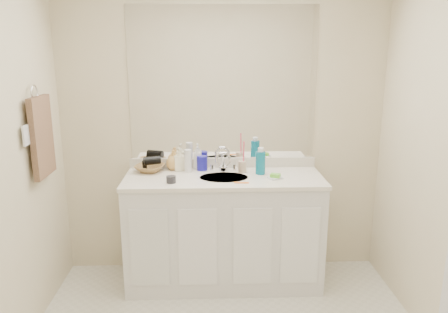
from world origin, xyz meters
name	(u,v)px	position (x,y,z in m)	size (l,w,h in m)	color
wall_back	(223,129)	(0.00, 1.30, 1.20)	(2.60, 0.02, 2.40)	beige
vanity_cabinet	(224,231)	(0.00, 1.02, 0.42)	(1.50, 0.55, 0.85)	silver
countertop	(224,178)	(0.00, 1.02, 0.86)	(1.52, 0.57, 0.03)	white
backsplash	(223,163)	(0.00, 1.29, 0.92)	(1.52, 0.03, 0.08)	silver
sink_basin	(224,179)	(0.00, 1.00, 0.87)	(0.37, 0.37, 0.02)	#B8B2A1
faucet	(223,164)	(0.00, 1.18, 0.94)	(0.02, 0.02, 0.11)	silver
mirror	(223,84)	(0.00, 1.29, 1.56)	(1.48, 0.01, 1.20)	white
blue_mug	(202,163)	(-0.17, 1.21, 0.94)	(0.08, 0.08, 0.12)	#19169D
tan_cup	(242,167)	(0.15, 1.13, 0.92)	(0.07, 0.07, 0.09)	beige
toothbrush	(244,154)	(0.16, 1.13, 1.03)	(0.01, 0.01, 0.21)	#FF4366
mouthwash_bottle	(260,163)	(0.29, 1.09, 0.97)	(0.07, 0.07, 0.18)	#0B6B89
soap_dish	(275,178)	(0.39, 0.95, 0.89)	(0.10, 0.08, 0.01)	silver
green_soap	(275,176)	(0.39, 0.95, 0.90)	(0.07, 0.05, 0.03)	#63C931
orange_comb	(242,183)	(0.12, 0.85, 0.88)	(0.11, 0.02, 0.00)	orange
dark_jar	(171,179)	(-0.39, 0.88, 0.90)	(0.07, 0.07, 0.05)	#25252A
extra_white_bottle	(188,161)	(-0.28, 1.16, 0.97)	(0.06, 0.06, 0.18)	silver
soap_bottle_white	(198,158)	(-0.20, 1.25, 0.97)	(0.07, 0.07, 0.19)	silver
soap_bottle_cream	(179,159)	(-0.35, 1.22, 0.97)	(0.08, 0.08, 0.18)	#F5EDC8
soap_bottle_yellow	(174,160)	(-0.40, 1.24, 0.96)	(0.12, 0.12, 0.16)	#D9A554
wicker_basket	(150,168)	(-0.58, 1.18, 0.91)	(0.22, 0.22, 0.05)	olive
hair_dryer	(152,161)	(-0.56, 1.18, 0.97)	(0.07, 0.07, 0.13)	black
towel_ring	(34,93)	(-1.27, 0.77, 1.55)	(0.11, 0.11, 0.01)	silver
hand_towel	(42,137)	(-1.25, 0.77, 1.25)	(0.04, 0.32, 0.55)	#4B3528
switch_plate	(26,135)	(-1.27, 0.57, 1.30)	(0.01, 0.09, 0.13)	silver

